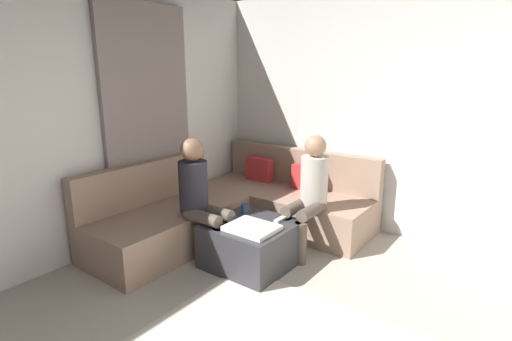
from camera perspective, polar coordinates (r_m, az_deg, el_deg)
wall_back at (r=4.41m, az=28.48°, el=6.56°), size 6.00×0.12×2.70m
wall_left at (r=3.86m, az=-31.79°, el=5.23°), size 0.12×6.00×2.70m
curtain_panel at (r=4.43m, az=-15.39°, el=6.51°), size 0.06×1.10×2.50m
sectional_couch at (r=4.52m, az=-2.72°, el=-5.51°), size 2.10×2.55×0.87m
ottoman at (r=3.80m, az=-0.70°, el=-10.65°), size 0.76×0.76×0.42m
folded_blanket at (r=3.57m, az=-0.60°, el=-8.38°), size 0.44×0.36×0.04m
coffee_mug at (r=3.96m, az=-1.67°, el=-5.57°), size 0.08×0.08×0.10m
game_remote at (r=3.79m, az=3.51°, el=-7.15°), size 0.05×0.15×0.02m
person_on_couch_back at (r=3.97m, az=7.78°, el=-2.77°), size 0.30×0.60×1.20m
person_on_couch_side at (r=3.79m, az=-8.06°, el=-3.60°), size 0.60×0.30×1.20m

